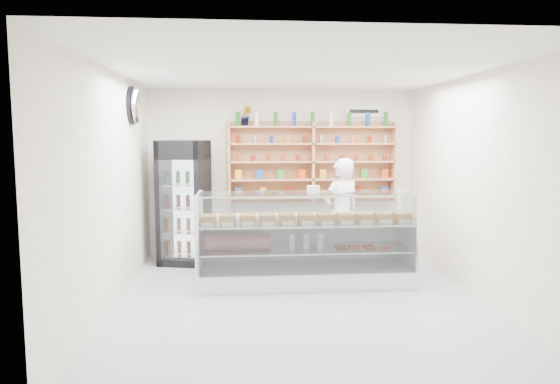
{
  "coord_description": "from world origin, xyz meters",
  "views": [
    {
      "loc": [
        -0.74,
        -6.01,
        2.0
      ],
      "look_at": [
        -0.17,
        0.9,
        1.25
      ],
      "focal_mm": 32.0,
      "sensor_mm": 36.0,
      "label": 1
    }
  ],
  "objects": [
    {
      "name": "shop_worker",
      "position": [
        0.8,
        1.37,
        0.85
      ],
      "size": [
        0.73,
        0.62,
        1.7
      ],
      "primitive_type": "imported",
      "rotation": [
        0.0,
        0.0,
        3.56
      ],
      "color": "silver",
      "rests_on": "floor"
    },
    {
      "name": "wall_sign",
      "position": [
        1.4,
        2.47,
        2.45
      ],
      "size": [
        0.62,
        0.03,
        0.2
      ],
      "primitive_type": "cube",
      "color": "white",
      "rests_on": "back_wall"
    },
    {
      "name": "security_mirror",
      "position": [
        -2.17,
        1.2,
        2.45
      ],
      "size": [
        0.15,
        0.5,
        0.5
      ],
      "primitive_type": "ellipsoid",
      "color": "silver",
      "rests_on": "left_wall"
    },
    {
      "name": "wall_shelving",
      "position": [
        0.5,
        2.34,
        1.59
      ],
      "size": [
        2.84,
        0.28,
        1.33
      ],
      "color": "tan",
      "rests_on": "back_wall"
    },
    {
      "name": "potted_plant",
      "position": [
        -0.62,
        2.34,
        2.36
      ],
      "size": [
        0.2,
        0.17,
        0.33
      ],
      "primitive_type": "imported",
      "rotation": [
        0.0,
        0.0,
        -0.14
      ],
      "color": "#1E6626",
      "rests_on": "wall_shelving"
    },
    {
      "name": "room",
      "position": [
        0.0,
        0.0,
        1.4
      ],
      "size": [
        5.0,
        5.0,
        5.0
      ],
      "color": "#BBBCC1",
      "rests_on": "ground"
    },
    {
      "name": "display_counter",
      "position": [
        0.16,
        0.64,
        0.35
      ],
      "size": [
        2.92,
        0.87,
        1.27
      ],
      "color": "white",
      "rests_on": "floor"
    },
    {
      "name": "drinks_cooler",
      "position": [
        -1.61,
        1.95,
        0.98
      ],
      "size": [
        0.84,
        0.83,
        1.96
      ],
      "rotation": [
        0.0,
        0.0,
        -0.23
      ],
      "color": "black",
      "rests_on": "floor"
    }
  ]
}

